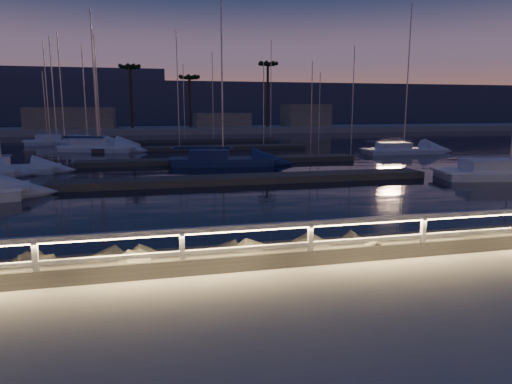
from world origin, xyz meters
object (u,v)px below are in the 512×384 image
Objects in this scene: sailboat_i at (86,141)px; sailboat_d at (505,171)px; guard_rail at (385,228)px; sailboat_h at (401,149)px; sailboat_n at (99,144)px; sailboat_g at (220,160)px; sailboat_j at (96,147)px; sailboat_m at (55,141)px.

sailboat_d is at bearing -65.06° from sailboat_i.
sailboat_i is at bearing 104.86° from guard_rail.
sailboat_i is at bearing 149.90° from sailboat_h.
sailboat_h is 32.17m from sailboat_n.
sailboat_h reaches higher than sailboat_g.
guard_rail is at bearing -99.27° from sailboat_n.
sailboat_i reaches higher than guard_rail.
sailboat_d reaches higher than sailboat_i.
sailboat_j is (-26.47, 24.95, 0.01)m from sailboat_d.
sailboat_m is at bearing 144.44° from sailboat_d.
sailboat_h reaches higher than sailboat_j.
guard_rail is 3.19× the size of sailboat_g.
sailboat_i is at bearing 124.46° from sailboat_j.
sailboat_d is at bearing -97.73° from sailboat_h.
sailboat_h is at bearing -45.67° from sailboat_i.
guard_rail is 44.87m from sailboat_n.
sailboat_n is (5.51, -5.62, -0.03)m from sailboat_m.
guard_rail is 3.20× the size of sailboat_j.
sailboat_g is (-0.26, 24.37, -0.94)m from guard_rail.
sailboat_h is 1.00× the size of sailboat_j.
guard_rail is at bearing -75.17° from sailboat_m.
guard_rail is 24.39m from sailboat_g.
sailboat_d reaches higher than guard_rail.
sailboat_g is 17.69m from sailboat_j.
sailboat_g is 1.13× the size of sailboat_n.
sailboat_h reaches higher than guard_rail.
sailboat_d is at bearing -21.65° from sailboat_j.
sailboat_d is at bearing 40.96° from guard_rail.
sailboat_h is 1.18× the size of sailboat_i.
sailboat_d is 36.38m from sailboat_j.
sailboat_j is (-10.62, 38.71, -0.92)m from guard_rail.
sailboat_g is at bearing -32.48° from sailboat_j.
sailboat_h is at bearing 26.92° from sailboat_g.
sailboat_i is at bearing 129.17° from sailboat_g.
sailboat_j is at bearing 162.87° from sailboat_h.
sailboat_m is (-16.08, 24.79, 0.02)m from sailboat_g.
sailboat_g is 1.09× the size of sailboat_m.
sailboat_j is at bearing 137.09° from sailboat_g.
sailboat_n is (1.86, -4.28, -0.01)m from sailboat_i.
sailboat_j is at bearing -64.88° from sailboat_m.
sailboat_j reaches higher than guard_rail.
sailboat_j is (-28.77, 9.17, 0.04)m from sailboat_h.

